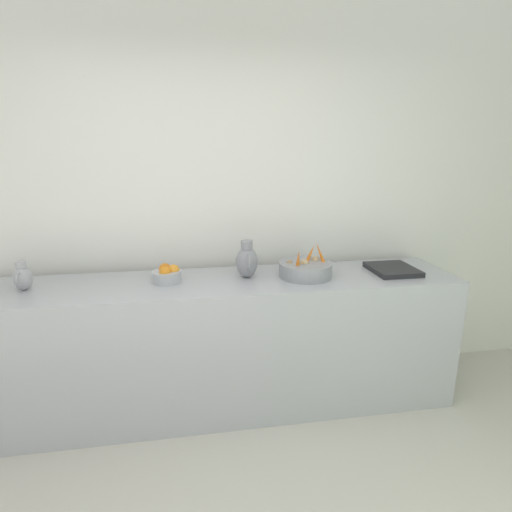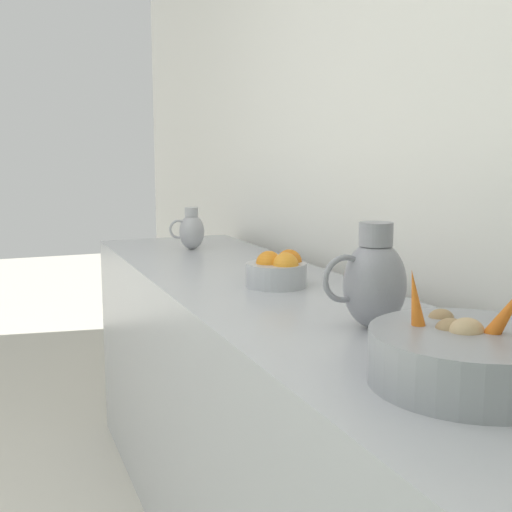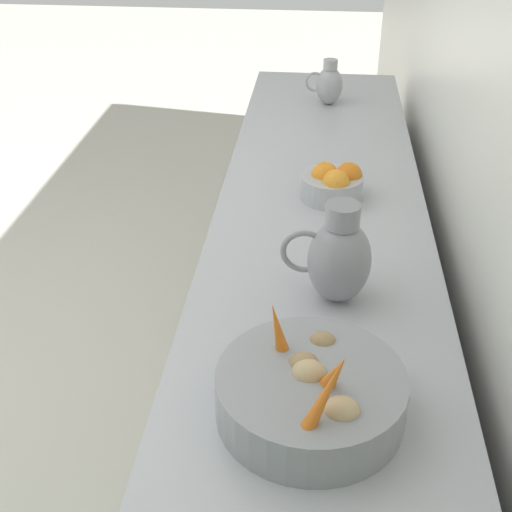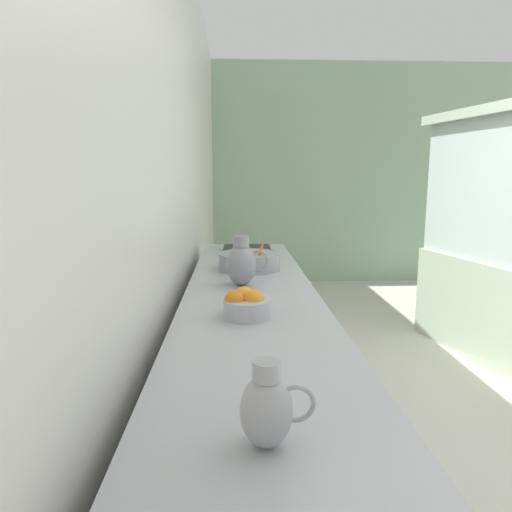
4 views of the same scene
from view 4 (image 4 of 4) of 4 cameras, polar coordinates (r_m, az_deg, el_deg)
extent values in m
cube|color=white|center=(2.57, -10.69, 10.29)|extent=(0.10, 7.74, 3.00)
cube|color=#99B799|center=(7.35, 27.95, 8.97)|extent=(8.00, 0.10, 3.00)
cube|color=#ADAFB5|center=(2.28, -0.54, -16.33)|extent=(0.63, 3.24, 0.93)
cylinder|color=gray|center=(2.69, -0.84, -0.67)|extent=(0.36, 0.36, 0.10)
torus|color=gray|center=(2.69, -0.84, -1.57)|extent=(0.21, 0.21, 0.01)
cone|color=orange|center=(2.60, 0.69, 0.99)|extent=(0.06, 0.04, 0.14)
cone|color=orange|center=(2.78, -1.36, 1.76)|extent=(0.10, 0.09, 0.16)
cone|color=orange|center=(2.71, -1.71, 1.42)|extent=(0.07, 0.11, 0.14)
ellipsoid|color=tan|center=(2.67, -0.73, 0.34)|extent=(0.07, 0.06, 0.05)
ellipsoid|color=#9E7F56|center=(2.57, -1.19, -0.13)|extent=(0.05, 0.05, 0.04)
ellipsoid|color=tan|center=(2.76, -2.04, 0.66)|extent=(0.06, 0.05, 0.05)
ellipsoid|color=#9E7F56|center=(2.64, -0.47, 0.17)|extent=(0.06, 0.05, 0.04)
cylinder|color=#ADAFB5|center=(1.78, -1.10, -6.57)|extent=(0.19, 0.19, 0.07)
sphere|color=orange|center=(1.77, -0.35, -5.52)|extent=(0.08, 0.08, 0.08)
sphere|color=orange|center=(1.82, -1.49, -5.11)|extent=(0.08, 0.08, 0.08)
sphere|color=orange|center=(1.76, -2.72, -5.60)|extent=(0.08, 0.08, 0.08)
ellipsoid|color=gray|center=(2.29, -1.86, -1.13)|extent=(0.15, 0.15, 0.21)
cylinder|color=gray|center=(2.27, -1.87, 1.87)|extent=(0.08, 0.08, 0.06)
torus|color=gray|center=(2.28, 0.20, -0.62)|extent=(0.11, 0.01, 0.11)
ellipsoid|color=#A3A3A8|center=(0.97, 1.31, -18.89)|extent=(0.11, 0.11, 0.15)
cylinder|color=#A3A3A8|center=(0.93, 1.33, -14.18)|extent=(0.06, 0.06, 0.04)
torus|color=#A3A3A8|center=(0.97, 5.00, -18.00)|extent=(0.08, 0.01, 0.08)
cube|color=#232326|center=(3.32, -1.16, 0.84)|extent=(0.34, 0.30, 0.04)
camera|label=1|loc=(3.22, 52.91, 11.39)|focal=28.15mm
camera|label=2|loc=(3.62, 11.15, 7.66)|focal=45.21mm
camera|label=3|loc=(3.62, -1.22, 16.44)|focal=47.73mm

